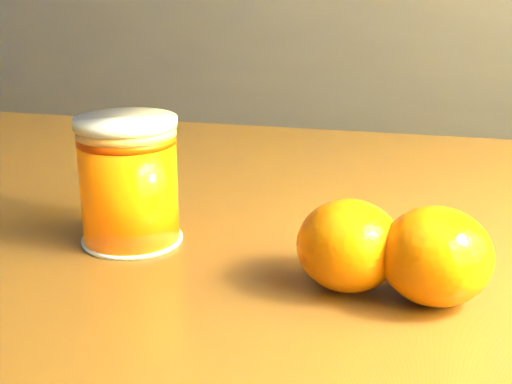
% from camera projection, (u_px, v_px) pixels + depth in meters
% --- Properties ---
extents(kitchen_counter, '(3.15, 0.60, 0.90)m').
position_uv_depth(kitchen_counter, '(127.00, 129.00, 2.02)').
color(kitchen_counter, '#56545A').
rests_on(kitchen_counter, ground).
extents(table, '(1.03, 0.78, 0.72)m').
position_uv_depth(table, '(309.00, 345.00, 0.55)').
color(table, brown).
rests_on(table, ground).
extents(juice_glass, '(0.07, 0.07, 0.09)m').
position_uv_depth(juice_glass, '(129.00, 182.00, 0.50)').
color(juice_glass, '#FF6905').
rests_on(juice_glass, table).
extents(orange_front, '(0.07, 0.07, 0.06)m').
position_uv_depth(orange_front, '(349.00, 245.00, 0.43)').
color(orange_front, orange).
rests_on(orange_front, table).
extents(orange_back, '(0.08, 0.08, 0.06)m').
position_uv_depth(orange_back, '(436.00, 256.00, 0.42)').
color(orange_back, orange).
rests_on(orange_back, table).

